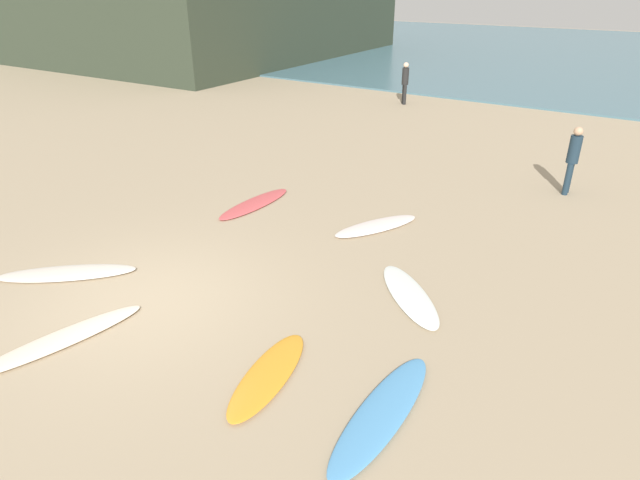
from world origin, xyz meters
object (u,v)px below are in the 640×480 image
surfboard_5 (410,295)px  surfboard_6 (67,273)px  surfboard_1 (255,204)px  beachgoer_near (573,157)px  beachgoer_mid (405,81)px  surfboard_0 (382,413)px  surfboard_2 (62,339)px  surfboard_4 (376,226)px  surfboard_3 (268,375)px

surfboard_5 → surfboard_6: bearing=-19.4°
surfboard_1 → beachgoer_near: bearing=40.4°
surfboard_1 → beachgoer_mid: 12.30m
surfboard_0 → beachgoer_near: (0.35, 9.20, 0.88)m
surfboard_5 → beachgoer_near: 6.71m
surfboard_6 → beachgoer_near: 11.45m
surfboard_5 → beachgoer_mid: size_ratio=1.22×
surfboard_5 → surfboard_6: surfboard_6 is taller
surfboard_2 → beachgoer_mid: 18.01m
surfboard_5 → surfboard_0: bearing=62.1°
surfboard_1 → surfboard_5: surfboard_5 is taller
surfboard_4 → surfboard_0: bearing=-35.1°
surfboard_2 → surfboard_5: (3.78, 3.94, -0.01)m
surfboard_0 → surfboard_3: (-1.61, -0.21, -0.01)m
surfboard_4 → surfboard_6: size_ratio=0.86×
surfboard_3 → beachgoer_near: bearing=-112.4°
surfboard_0 → surfboard_1: 7.12m
beachgoer_near → beachgoer_mid: beachgoer_mid is taller
surfboard_0 → surfboard_1: surfboard_0 is taller
surfboard_1 → surfboard_3: 6.09m
surfboard_0 → surfboard_6: (-6.34, -0.05, -0.00)m
surfboard_3 → surfboard_6: size_ratio=0.79×
surfboard_2 → surfboard_6: bearing=-23.4°
surfboard_4 → surfboard_5: bearing=-24.3°
surfboard_4 → beachgoer_near: beachgoer_near is taller
surfboard_3 → surfboard_6: 4.73m
surfboard_5 → beachgoer_mid: 15.36m
surfboard_5 → surfboard_1: bearing=-65.4°
surfboard_6 → beachgoer_near: (6.69, 9.26, 0.89)m
surfboard_2 → surfboard_0: bearing=-152.5°
surfboard_6 → surfboard_3: bearing=-132.8°
surfboard_6 → surfboard_1: bearing=-50.1°
beachgoer_near → surfboard_1: bearing=-52.2°
surfboard_4 → beachgoer_near: 5.38m
surfboard_4 → beachgoer_near: bearing=82.2°
surfboard_2 → surfboard_4: bearing=-96.2°
surfboard_0 → surfboard_3: 1.62m
surfboard_2 → beachgoer_near: size_ratio=1.49×
surfboard_3 → surfboard_1: bearing=-59.3°
surfboard_0 → surfboard_4: surfboard_0 is taller
surfboard_0 → surfboard_5: 2.80m
surfboard_6 → surfboard_4: bearing=-78.3°
beachgoer_near → beachgoer_mid: 10.72m
surfboard_0 → surfboard_2: surfboard_0 is taller
surfboard_4 → beachgoer_mid: 12.70m
surfboard_0 → surfboard_5: size_ratio=1.18×
surfboard_2 → surfboard_3: bearing=-148.6°
surfboard_0 → surfboard_1: (-5.63, 4.36, -0.01)m
surfboard_1 → beachgoer_mid: (-1.88, 12.13, 0.91)m
beachgoer_mid → surfboard_4: bearing=164.8°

